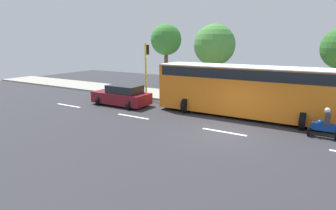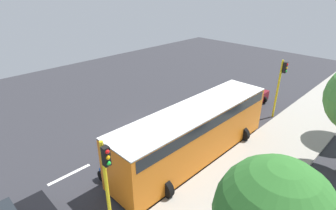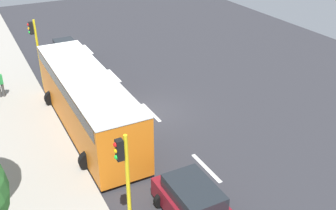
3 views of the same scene
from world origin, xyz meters
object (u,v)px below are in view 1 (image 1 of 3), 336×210
Objects in this scene: city_bus at (245,87)px; motorcycle at (324,125)px; traffic_light_corner at (146,63)px; street_tree_north at (214,45)px; street_tree_center at (166,40)px; car_maroon at (122,96)px.

city_bus is 5.12m from motorcycle.
traffic_light_corner is 6.71m from street_tree_north.
street_tree_center is (5.00, 1.18, 1.83)m from traffic_light_corner.
street_tree_north is at bearing -32.64° from traffic_light_corner.
traffic_light_corner reaches higher than car_maroon.
street_tree_center is at bearing 59.65° from motorcycle.
car_maroon is 2.84× the size of motorcycle.
street_tree_north reaches higher than car_maroon.
city_bus is at bearing -79.86° from car_maroon.
street_tree_center reaches higher than traffic_light_corner.
city_bus reaches higher than car_maroon.
street_tree_center is at bearing 6.06° from car_maroon.
city_bus is (1.54, -8.61, 1.13)m from car_maroon.
traffic_light_corner is 0.73× the size of street_tree_north.
traffic_light_corner is 5.46m from street_tree_center.
motorcycle is 0.25× the size of street_tree_north.
car_maroon is at bearing 87.85° from motorcycle.
street_tree_north is (6.67, 4.70, 2.47)m from city_bus.
traffic_light_corner is at bearing -7.80° from car_maroon.
street_tree_center is at bearing 56.91° from city_bus.
street_tree_center is (7.68, 0.82, 4.05)m from car_maroon.
street_tree_north is (8.70, 9.24, 3.67)m from motorcycle.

